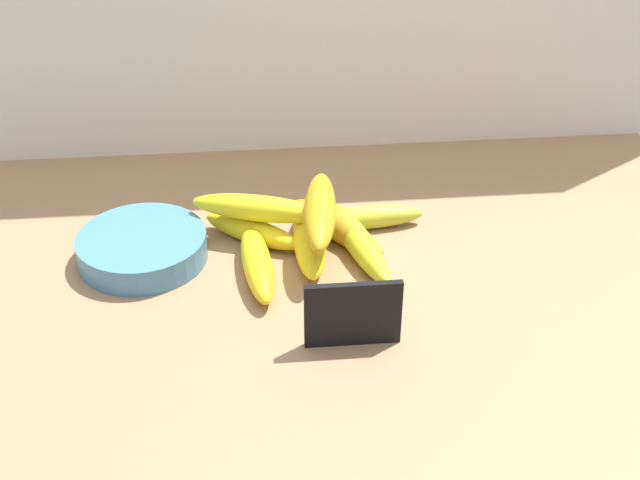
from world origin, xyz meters
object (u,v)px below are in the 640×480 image
Objects in this scene: chalkboard_sign at (357,316)px; banana_6 at (320,211)px; fruit_bowl at (142,247)px; banana_2 at (310,238)px; banana_7 at (259,208)px; banana_4 at (257,263)px; banana_1 at (359,242)px; banana_5 at (252,231)px; banana_0 at (365,218)px; banana_3 at (337,227)px.

banana_6 is (-2.42, 18.81, 2.53)cm from chalkboard_sign.
fruit_bowl is 0.94× the size of banana_2.
banana_7 reaches higher than fruit_bowl.
banana_2 is at bearing 32.64° from banana_4.
banana_1 is at bearing -18.58° from banana_7.
banana_4 is (-13.51, -3.58, 0.07)cm from banana_1.
banana_6 is at bearing 170.47° from banana_1.
banana_7 is (-10.19, 22.27, 1.28)cm from chalkboard_sign.
banana_7 is (1.05, 0.05, 3.46)cm from banana_5.
chalkboard_sign is at bearing -65.41° from banana_7.
banana_6 is at bearing -141.36° from banana_0.
banana_1 is at bearing -9.53° from banana_6.
banana_1 is at bearing 14.85° from banana_4.
banana_7 reaches higher than banana_5.
banana_4 is 8.58cm from banana_7.
banana_0 is at bearing 38.64° from banana_6.
banana_2 is 1.01× the size of banana_3.
banana_3 reaches higher than banana_5.
banana_1 is 13.98cm from banana_4.
banana_0 is 0.93× the size of banana_3.
banana_2 is at bearing 101.23° from chalkboard_sign.
banana_2 reaches higher than banana_4.
banana_3 is at bearing 5.49° from fruit_bowl.
banana_7 reaches higher than banana_3.
banana_4 is at bearing -94.88° from banana_7.
banana_0 is 0.96× the size of banana_4.
chalkboard_sign is 0.59× the size of banana_6.
banana_2 is at bearing -143.54° from banana_3.
banana_1 is 6.49cm from banana_2.
banana_4 reaches higher than banana_0.
chalkboard_sign is at bearing -52.91° from banana_4.
banana_6 is at bearing -130.79° from banana_3.
banana_5 is at bearing 92.76° from banana_4.
banana_4 is at bearing -18.65° from fruit_bowl.
chalkboard_sign is 18.13cm from banana_4.
chalkboard_sign is 25.00cm from banana_5.
banana_1 is 1.11× the size of banana_2.
banana_4 is at bearing -87.24° from banana_5.
banana_6 reaches higher than banana_1.
banana_3 is (25.89, 2.49, 0.02)cm from fruit_bowl.
chalkboard_sign reaches higher than banana_2.
chalkboard_sign is at bearing -63.16° from banana_5.
chalkboard_sign reaches higher than banana_5.
banana_3 reaches higher than banana_0.
banana_7 reaches higher than banana_1.
banana_7 is (-10.40, 0.41, 3.30)cm from banana_3.
banana_5 is at bearing 178.19° from banana_3.
fruit_bowl is at bearing 142.97° from chalkboard_sign.
banana_5 is (-11.24, 22.22, -2.18)cm from chalkboard_sign.
banana_7 reaches higher than banana_2.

